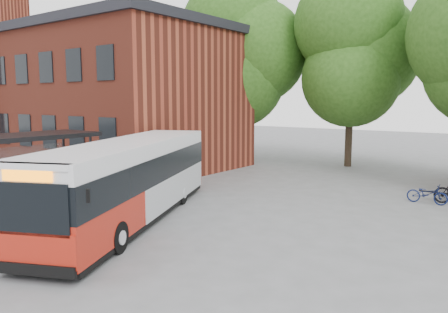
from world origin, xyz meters
The scene contains 7 objects.
ground centered at (0.00, 0.00, 0.00)m, with size 100.00×100.00×0.00m, color #5E5E60.
station_building centered at (-13.00, 9.00, 4.25)m, with size 18.40×10.40×8.50m, color maroon, non-canonical shape.
bus_shelter centered at (-4.50, -1.00, 1.45)m, with size 3.60×7.00×2.90m, color black, non-canonical shape.
tree_0 centered at (-6.00, 16.00, 5.50)m, with size 7.92×7.92×11.00m, color #224813, non-canonical shape.
tree_1 centered at (1.00, 17.00, 5.20)m, with size 7.92×7.92×10.40m, color #224813, non-canonical shape.
city_bus centered at (-0.53, 0.59, 1.37)m, with size 2.30×10.78×2.74m, color #A91E11, non-canonical shape.
bicycle_0 centered at (7.14, 9.23, 0.40)m, with size 0.53×1.53×0.80m, color #0F1A4A.
Camera 1 is at (10.66, -9.27, 4.12)m, focal length 35.00 mm.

